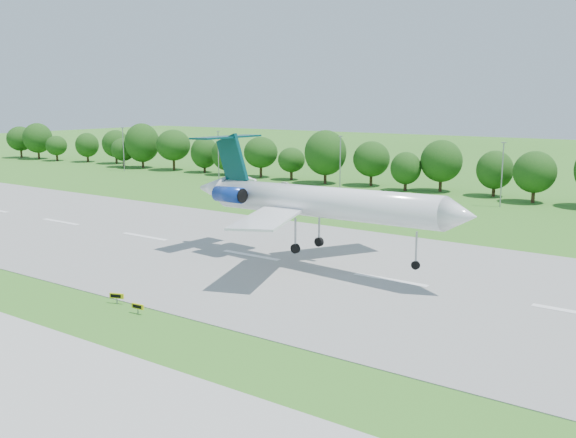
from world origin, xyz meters
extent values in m
plane|color=#2E6A1C|center=(0.00, 0.00, 0.00)|extent=(600.00, 600.00, 0.00)
cube|color=gray|center=(0.00, 25.00, 0.04)|extent=(400.00, 45.00, 0.08)
cylinder|color=#382314|center=(-140.00, 92.00, 1.80)|extent=(0.70, 0.70, 3.60)
sphere|color=#0F3E0F|center=(-140.00, 92.00, 6.20)|extent=(8.40, 8.40, 8.40)
cylinder|color=#382314|center=(-100.00, 92.00, 1.80)|extent=(0.70, 0.70, 3.60)
sphere|color=#0F3E0F|center=(-100.00, 92.00, 6.20)|extent=(8.40, 8.40, 8.40)
cylinder|color=#382314|center=(-60.00, 92.00, 1.80)|extent=(0.70, 0.70, 3.60)
sphere|color=#0F3E0F|center=(-60.00, 92.00, 6.20)|extent=(8.40, 8.40, 8.40)
cylinder|color=#382314|center=(-20.00, 92.00, 1.80)|extent=(0.70, 0.70, 3.60)
sphere|color=#0F3E0F|center=(-20.00, 92.00, 6.20)|extent=(8.40, 8.40, 8.40)
cylinder|color=#382314|center=(20.00, 92.00, 1.80)|extent=(0.70, 0.70, 3.60)
sphere|color=#0F3E0F|center=(20.00, 92.00, 6.20)|extent=(8.40, 8.40, 8.40)
cylinder|color=gray|center=(-90.00, 82.00, 6.00)|extent=(0.24, 0.24, 12.00)
cube|color=gray|center=(-90.00, 82.00, 12.10)|extent=(0.90, 0.25, 0.18)
cylinder|color=gray|center=(-55.00, 82.00, 6.00)|extent=(0.24, 0.24, 12.00)
cube|color=gray|center=(-55.00, 82.00, 12.10)|extent=(0.90, 0.25, 0.18)
cylinder|color=gray|center=(-20.00, 82.00, 6.00)|extent=(0.24, 0.24, 12.00)
cube|color=gray|center=(-20.00, 82.00, 12.10)|extent=(0.90, 0.25, 0.18)
cylinder|color=gray|center=(15.00, 82.00, 6.00)|extent=(0.24, 0.24, 12.00)
cube|color=gray|center=(15.00, 82.00, 12.10)|extent=(0.90, 0.25, 0.18)
cylinder|color=white|center=(10.79, 25.00, 8.12)|extent=(32.13, 6.58, 4.57)
cone|color=white|center=(28.33, 23.41, 8.59)|extent=(3.81, 4.01, 3.80)
cone|color=white|center=(-7.60, 26.67, 8.05)|extent=(5.50, 4.17, 3.85)
cube|color=white|center=(8.21, 17.78, 7.01)|extent=(9.67, 14.78, 0.41)
cube|color=white|center=(9.56, 32.57, 7.01)|extent=(11.52, 14.59, 0.41)
cube|color=#053736|center=(-4.01, 26.34, 12.13)|extent=(5.55, 1.03, 7.21)
cube|color=#053736|center=(-5.06, 26.44, 15.17)|extent=(4.30, 10.35, 0.32)
cylinder|color=navy|center=(-2.14, 23.40, 8.10)|extent=(4.67, 2.41, 2.14)
cylinder|color=navy|center=(-1.64, 28.90, 8.10)|extent=(4.67, 2.41, 2.14)
cylinder|color=gray|center=(23.47, 23.85, 4.41)|extent=(0.21, 0.21, 3.71)
cylinder|color=black|center=(23.47, 23.85, 2.55)|extent=(0.98, 0.40, 0.95)
cylinder|color=gray|center=(8.46, 22.87, 4.41)|extent=(0.25, 0.25, 3.71)
cylinder|color=black|center=(8.46, 22.87, 2.55)|extent=(1.21, 0.58, 1.17)
cylinder|color=gray|center=(8.88, 27.52, 4.41)|extent=(0.25, 0.25, 3.71)
cylinder|color=black|center=(8.88, 27.52, 2.55)|extent=(1.21, 0.58, 1.17)
cube|color=gray|center=(1.23, 1.76, 0.34)|extent=(0.12, 0.12, 0.67)
cube|color=yellow|center=(1.23, 1.76, 0.82)|extent=(1.51, 0.68, 0.53)
cube|color=black|center=(1.26, 1.66, 0.82)|extent=(1.10, 0.40, 0.34)
cube|color=gray|center=(5.30, 0.83, 0.31)|extent=(0.10, 0.10, 0.62)
cube|color=yellow|center=(5.30, 0.83, 0.76)|extent=(1.43, 0.28, 0.49)
cube|color=black|center=(5.31, 0.73, 0.76)|extent=(1.06, 0.11, 0.31)
imported|color=white|center=(-46.24, 82.75, 0.66)|extent=(4.22, 2.47, 1.31)
imported|color=silver|center=(-33.94, 81.15, 0.64)|extent=(4.06, 2.65, 1.29)
camera|label=1|loc=(50.46, -38.84, 20.30)|focal=40.00mm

